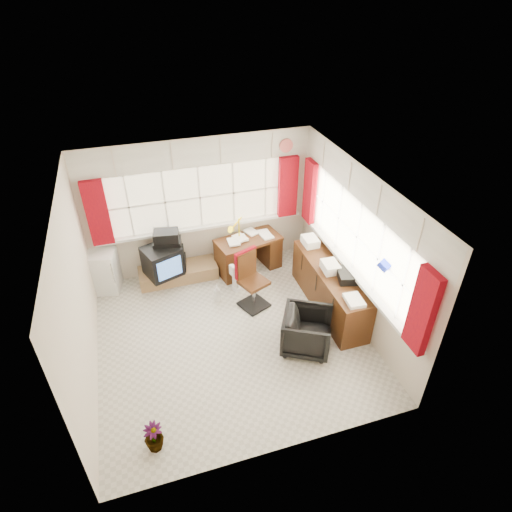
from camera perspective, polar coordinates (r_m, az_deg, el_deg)
The scene contains 20 objects.
ground at distance 6.80m, azimuth -3.28°, elevation -10.57°, with size 4.00×4.00×0.00m, color beige.
room_walls at distance 5.83m, azimuth -3.75°, elevation -0.11°, with size 4.00×4.00×4.00m.
window_back at distance 7.74m, azimuth -7.16°, elevation 4.32°, with size 3.70×0.12×3.60m.
window_right at distance 6.78m, azimuth 12.56°, elevation -1.18°, with size 0.12×3.70×3.60m.
curtains at distance 6.83m, azimuth 1.89°, elevation 5.11°, with size 3.83×3.83×1.15m.
overhead_cabinets at distance 6.54m, azimuth 2.33°, elevation 11.49°, with size 3.98×3.98×0.48m.
desk at distance 7.92m, azimuth -1.02°, elevation 0.49°, with size 1.27×0.81×0.71m.
desk_lamp at distance 7.62m, azimuth -2.30°, elevation 4.40°, with size 0.19×0.17×0.45m.
task_chair at distance 7.04m, azimuth -0.88°, elevation -2.80°, with size 0.56×0.58×1.02m.
office_chair at distance 6.44m, azimuth 6.83°, elevation -9.93°, with size 0.69×0.71×0.65m, color black.
radiator at distance 7.55m, azimuth -1.83°, elevation -2.85°, with size 0.40×0.26×0.55m.
credenza at distance 7.16m, azimuth 9.75°, elevation -4.22°, with size 0.50×2.00×0.85m.
file_tray at distance 6.77m, azimuth 12.14°, elevation -2.51°, with size 0.31×0.40×0.13m, color black.
tv_bench at distance 7.95m, azimuth -10.30°, elevation -2.21°, with size 1.40×0.50×0.25m, color #A47A52.
crt_tv at distance 7.62m, azimuth -12.38°, elevation -0.68°, with size 0.72×0.69×0.53m.
hifi_stack at distance 7.69m, azimuth -11.60°, elevation 0.56°, with size 0.62×0.45×0.77m.
mini_fridge at distance 7.88m, azimuth -19.56°, elevation -1.90°, with size 0.54×0.55×0.77m.
spray_bottle_a at distance 7.34m, azimuth -5.20°, elevation -4.94°, with size 0.12×0.13×0.32m, color silver.
spray_bottle_b at distance 7.64m, azimuth -2.62°, elevation -3.65°, with size 0.08×0.08×0.18m, color #96E0D5.
flower_vase at distance 5.59m, azimuth -13.49°, elevation -22.42°, with size 0.23×0.23×0.41m, color black.
Camera 1 is at (-1.07, -4.68, 4.81)m, focal length 30.00 mm.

